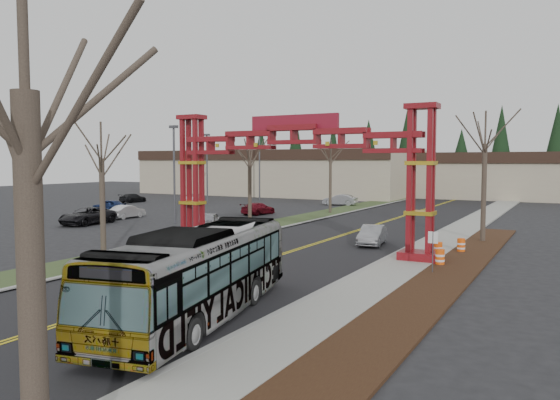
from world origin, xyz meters
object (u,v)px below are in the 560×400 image
Objects in this scene: bare_tree_median_far at (330,159)px; parked_car_far_b at (192,198)px; retail_building_west at (282,172)px; street_sign at (433,244)px; silver_sedan at (372,235)px; parked_car_near_a at (209,221)px; barrel_south at (440,258)px; bare_tree_right_far at (485,145)px; light_pole_near at (174,167)px; transit_bus at (199,274)px; bare_tree_median_near at (101,159)px; bare_tree_right_near at (25,96)px; retail_building_east at (535,175)px; barrel_north at (461,246)px; parked_car_mid_b at (109,205)px; light_pole_far at (259,160)px; bare_tree_median_mid at (250,158)px; parked_car_near_c at (87,216)px; barrel_mid at (438,250)px; parked_car_mid_a at (258,209)px; gateway_arch at (294,157)px; parked_car_far_c at (133,198)px; parked_car_near_b at (127,212)px; light_pole_mid at (207,163)px; parked_car_far_a at (340,200)px.

parked_car_far_b is at bearing 166.30° from bare_tree_median_far.
street_sign is at bearing -55.35° from retail_building_west.
parked_car_near_a is (-14.59, 1.37, 0.09)m from silver_sedan.
barrel_south is at bearing 93.45° from street_sign.
bare_tree_right_far reaches higher than light_pole_near.
transit_bus is 14.18m from bare_tree_median_near.
bare_tree_right_far is at bearing 90.00° from bare_tree_right_near.
light_pole_near is at bearing -44.62° from parked_car_near_a.
silver_sedan is (-6.41, -57.22, -2.84)m from retail_building_east.
bare_tree_right_far is 10.01× the size of barrel_north.
bare_tree_median_near reaches higher than parked_car_mid_b.
bare_tree_right_far reaches higher than bare_tree_right_near.
parked_car_near_a is at bearing -170.45° from bare_tree_right_far.
barrel_north is (-0.49, 30.62, -6.01)m from bare_tree_right_near.
barrel_south is at bearing -48.35° from light_pole_far.
bare_tree_median_far is at bearing 90.00° from bare_tree_median_mid.
retail_building_west is 63.61m from barrel_north.
silver_sedan is at bearing -96.40° from retail_building_east.
barrel_south is (40.24, -15.08, -0.21)m from parked_car_mid_b.
retail_building_west is 8.31× the size of parked_car_near_c.
barrel_mid is at bearing 31.02° from bare_tree_median_near.
barrel_mid is (25.18, -6.67, -4.69)m from light_pole_near.
light_pole_far is at bearing -53.12° from parked_car_mid_a.
bare_tree_median_near is (-8.00, -8.29, -0.17)m from gateway_arch.
barrel_mid is (16.65, -22.67, -5.50)m from bare_tree_median_far.
bare_tree_median_far is (-8.00, 24.40, -0.01)m from gateway_arch.
light_pole_near reaches higher than parked_car_far_c.
bare_tree_median_near reaches higher than silver_sedan.
barrel_north is (20.51, -1.89, -0.31)m from parked_car_near_a.
silver_sedan is 4.37× the size of barrel_south.
parked_car_near_b is 16.70m from bare_tree_median_mid.
parked_car_near_b is 0.43× the size of light_pole_mid.
retail_building_east is 62.76m from barrel_south.
barrel_north is (40.84, -25.87, -0.15)m from parked_car_far_b.
retail_building_east is 57.26m from bare_tree_median_mid.
transit_bus is 2.15× the size of parked_car_near_c.
transit_bus reaches higher than parked_car_mid_b.
silver_sedan is 9.82m from street_sign.
bare_tree_median_near reaches higher than parked_car_near_a.
light_pole_mid is (-32.48, 44.97, 3.78)m from transit_bus.
parked_car_mid_a is at bearing 136.52° from street_sign.
parked_car_near_a is 20.13m from barrel_mid.
bare_tree_median_far reaches higher than bare_tree_median_near.
light_pole_near reaches higher than parked_car_near_c.
parked_car_near_c is 0.69× the size of bare_tree_median_mid.
bare_tree_right_near reaches higher than parked_car_mid_b.
parked_car_mid_a is at bearing 77.53° from light_pole_near.
retail_building_west is at bearing 124.65° from street_sign.
barrel_mid is (19.65, -32.83, -0.25)m from parked_car_far_a.
retail_building_east is at bearing 90.00° from bare_tree_right_far.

